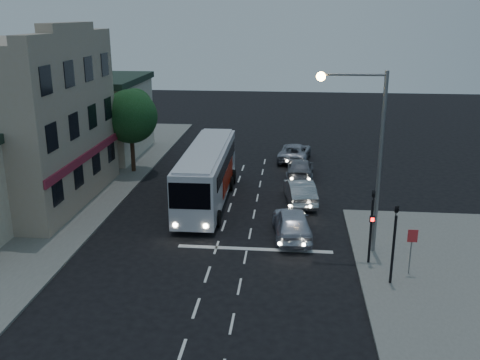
# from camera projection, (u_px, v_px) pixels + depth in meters

# --- Properties ---
(ground) EXTENTS (120.00, 120.00, 0.00)m
(ground) POSITION_uv_depth(u_px,v_px,m) (211.00, 265.00, 25.84)
(ground) COLOR black
(sidewalk_far) EXTENTS (12.00, 50.00, 0.12)m
(sidewalk_far) POSITION_uv_depth(u_px,v_px,m) (31.00, 200.00, 34.62)
(sidewalk_far) COLOR slate
(sidewalk_far) RESTS_ON ground
(road_markings) EXTENTS (8.00, 30.55, 0.01)m
(road_markings) POSITION_uv_depth(u_px,v_px,m) (243.00, 238.00, 28.86)
(road_markings) COLOR silver
(road_markings) RESTS_ON ground
(tour_bus) EXTENTS (2.79, 11.76, 3.60)m
(tour_bus) POSITION_uv_depth(u_px,v_px,m) (207.00, 173.00, 33.90)
(tour_bus) COLOR silver
(tour_bus) RESTS_ON ground
(car_suv) EXTENTS (2.40, 4.92, 1.62)m
(car_suv) POSITION_uv_depth(u_px,v_px,m) (292.00, 223.00, 28.84)
(car_suv) COLOR silver
(car_suv) RESTS_ON ground
(car_sedan_a) EXTENTS (2.26, 4.81, 1.53)m
(car_sedan_a) POSITION_uv_depth(u_px,v_px,m) (300.00, 191.00, 34.06)
(car_sedan_a) COLOR #B0AFB3
(car_sedan_a) RESTS_ON ground
(car_sedan_b) EXTENTS (2.15, 4.87, 1.39)m
(car_sedan_b) POSITION_uv_depth(u_px,v_px,m) (300.00, 169.00, 39.28)
(car_sedan_b) COLOR gray
(car_sedan_b) RESTS_ON ground
(car_sedan_c) EXTENTS (2.93, 5.32, 1.41)m
(car_sedan_c) POSITION_uv_depth(u_px,v_px,m) (295.00, 152.00, 43.92)
(car_sedan_c) COLOR #9899A6
(car_sedan_c) RESTS_ON ground
(traffic_signal_main) EXTENTS (0.25, 0.35, 4.10)m
(traffic_signal_main) POSITION_uv_depth(u_px,v_px,m) (372.00, 218.00, 25.15)
(traffic_signal_main) COLOR black
(traffic_signal_main) RESTS_ON sidewalk_near
(traffic_signal_side) EXTENTS (0.18, 0.15, 4.10)m
(traffic_signal_side) POSITION_uv_depth(u_px,v_px,m) (394.00, 235.00, 23.20)
(traffic_signal_side) COLOR black
(traffic_signal_side) RESTS_ON sidewalk_near
(regulatory_sign) EXTENTS (0.45, 0.12, 2.20)m
(regulatory_sign) POSITION_uv_depth(u_px,v_px,m) (412.00, 244.00, 24.27)
(regulatory_sign) COLOR slate
(regulatory_sign) RESTS_ON sidewalk_near
(streetlight) EXTENTS (3.32, 0.44, 9.00)m
(streetlight) POSITION_uv_depth(u_px,v_px,m) (367.00, 142.00, 25.53)
(streetlight) COLOR slate
(streetlight) RESTS_ON sidewalk_near
(main_building) EXTENTS (10.12, 12.00, 11.00)m
(main_building) POSITION_uv_depth(u_px,v_px,m) (6.00, 122.00, 33.19)
(main_building) COLOR #A59586
(main_building) RESTS_ON sidewalk_far
(low_building_north) EXTENTS (9.40, 9.40, 6.50)m
(low_building_north) POSITION_uv_depth(u_px,v_px,m) (87.00, 115.00, 45.07)
(low_building_north) COLOR #C2B19B
(low_building_north) RESTS_ON sidewalk_far
(street_tree) EXTENTS (4.00, 4.00, 6.20)m
(street_tree) POSITION_uv_depth(u_px,v_px,m) (130.00, 114.00, 39.52)
(street_tree) COLOR black
(street_tree) RESTS_ON sidewalk_far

